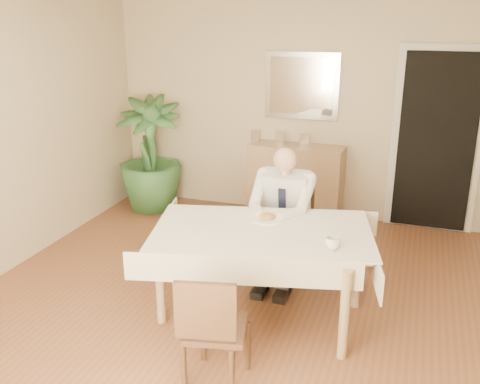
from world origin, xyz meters
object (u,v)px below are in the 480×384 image
(coffee_mug, at_px, (333,243))
(potted_palm, at_px, (150,154))
(chair_near, at_px, (212,326))
(chair_far, at_px, (288,218))
(seated_man, at_px, (281,211))
(dining_table, at_px, (262,240))
(sideboard, at_px, (295,182))

(coffee_mug, xyz_separation_m, potted_palm, (-2.60, 2.13, -0.10))
(chair_near, height_order, potted_palm, potted_palm)
(chair_near, bearing_deg, potted_palm, 111.44)
(chair_far, distance_m, coffee_mug, 1.23)
(chair_near, height_order, seated_man, seated_man)
(chair_near, xyz_separation_m, potted_palm, (-1.97, 2.91, 0.24))
(seated_man, xyz_separation_m, coffee_mug, (0.58, -0.76, 0.10))
(dining_table, height_order, chair_far, chair_far)
(chair_near, xyz_separation_m, coffee_mug, (0.63, 0.78, 0.34))
(seated_man, bearing_deg, dining_table, -90.00)
(dining_table, distance_m, chair_near, 0.98)
(chair_far, distance_m, potted_palm, 2.30)
(chair_near, xyz_separation_m, sideboard, (-0.19, 3.19, -0.02))
(sideboard, bearing_deg, dining_table, -81.18)
(coffee_mug, relative_size, sideboard, 0.10)
(seated_man, bearing_deg, chair_near, -91.83)
(chair_far, height_order, chair_near, chair_far)
(seated_man, distance_m, sideboard, 1.68)
(seated_man, height_order, coffee_mug, seated_man)
(dining_table, bearing_deg, seated_man, 76.77)
(chair_near, relative_size, sideboard, 0.75)
(chair_far, distance_m, seated_man, 0.34)
(seated_man, relative_size, coffee_mug, 11.37)
(chair_far, height_order, sideboard, chair_far)
(coffee_mug, bearing_deg, sideboard, 108.85)
(coffee_mug, bearing_deg, chair_far, 118.81)
(dining_table, height_order, coffee_mug, coffee_mug)
(seated_man, height_order, sideboard, seated_man)
(sideboard, bearing_deg, potted_palm, -168.59)
(dining_table, relative_size, sideboard, 1.76)
(coffee_mug, relative_size, potted_palm, 0.08)
(dining_table, distance_m, potted_palm, 2.81)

